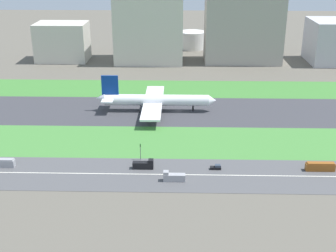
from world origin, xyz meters
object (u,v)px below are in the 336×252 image
(bus_1, at_px, (320,167))
(fuel_tank_centre, at_px, (192,40))
(truck_1, at_px, (144,165))
(fuel_tank_west, at_px, (157,41))
(terminal_building, at_px, (62,42))
(office_tower, at_px, (243,27))
(traffic_light, at_px, (140,151))
(hangar_building, at_px, (149,26))
(car_2, at_px, (216,167))
(bus_0, at_px, (0,163))
(truck_2, at_px, (174,177))
(airliner, at_px, (154,100))

(bus_1, relative_size, fuel_tank_centre, 0.50)
(truck_1, xyz_separation_m, fuel_tank_west, (-5.22, 227.00, 5.01))
(terminal_building, relative_size, office_tower, 0.68)
(traffic_light, distance_m, terminal_building, 189.51)
(hangar_building, distance_m, office_tower, 70.84)
(car_2, distance_m, hangar_building, 187.83)
(bus_0, height_order, fuel_tank_west, fuel_tank_west)
(truck_1, distance_m, truck_2, 15.80)
(airliner, xyz_separation_m, truck_1, (-0.34, -68.00, -4.56))
(traffic_light, height_order, office_tower, office_tower)
(bus_0, xyz_separation_m, fuel_tank_west, (53.24, 227.00, 4.86))
(airliner, bearing_deg, fuel_tank_centre, 81.23)
(truck_1, bearing_deg, airliner, 89.71)
(fuel_tank_west, bearing_deg, bus_0, -103.20)
(truck_1, bearing_deg, bus_1, 0.00)
(car_2, relative_size, fuel_tank_centre, 0.19)
(truck_2, height_order, fuel_tank_west, fuel_tank_west)
(airliner, xyz_separation_m, truck_2, (11.89, -78.00, -4.56))
(airliner, height_order, truck_2, airliner)
(bus_1, xyz_separation_m, truck_1, (-70.80, 0.00, -0.15))
(bus_0, relative_size, fuel_tank_west, 0.58)
(airliner, distance_m, bus_1, 98.02)
(hangar_building, bearing_deg, bus_0, -105.16)
(bus_1, bearing_deg, hangar_building, 113.72)
(car_2, xyz_separation_m, bus_1, (41.54, -0.00, 0.90))
(airliner, height_order, bus_1, airliner)
(truck_1, relative_size, hangar_building, 0.16)
(office_tower, bearing_deg, fuel_tank_centre, 129.28)
(bus_0, height_order, hangar_building, hangar_building)
(terminal_building, bearing_deg, bus_0, -84.39)
(bus_1, bearing_deg, truck_1, 180.00)
(truck_1, bearing_deg, bus_0, 180.00)
(traffic_light, relative_size, office_tower, 0.13)
(fuel_tank_west, bearing_deg, fuel_tank_centre, 0.00)
(terminal_building, distance_m, hangar_building, 68.33)
(traffic_light, relative_size, terminal_building, 0.19)
(bus_1, bearing_deg, traffic_light, 173.73)
(airliner, xyz_separation_m, bus_0, (-58.80, -68.00, -4.41))
(truck_1, relative_size, fuel_tank_west, 0.42)
(airliner, distance_m, office_tower, 131.04)
(car_2, height_order, office_tower, office_tower)
(terminal_building, xyz_separation_m, fuel_tank_centre, (101.19, 45.00, -7.09))
(truck_1, relative_size, terminal_building, 0.22)
(airliner, height_order, office_tower, office_tower)
(car_2, height_order, truck_1, truck_1)
(office_tower, bearing_deg, car_2, -100.10)
(terminal_building, xyz_separation_m, fuel_tank_west, (71.11, 45.00, -7.73))
(airliner, bearing_deg, hangar_building, 94.76)
(car_2, distance_m, fuel_tank_centre, 227.13)
(fuel_tank_centre, bearing_deg, office_tower, -50.72)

